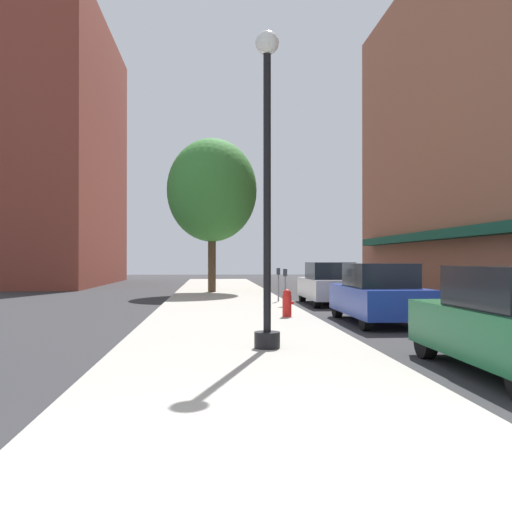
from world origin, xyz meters
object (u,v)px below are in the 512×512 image
fire_hydrant (287,303)px  parking_meter_far (285,282)px  tree_near (212,191)px  parking_meter_near (278,280)px  lamppost (267,182)px  car_blue (378,294)px  car_silver (329,284)px

fire_hydrant → parking_meter_far: (0.47, 3.97, 0.43)m
parking_meter_far → tree_near: tree_near is taller
parking_meter_near → tree_near: 8.41m
fire_hydrant → tree_near: tree_near is taller
lamppost → fire_hydrant: 6.38m
lamppost → fire_hydrant: bearing=78.6°
lamppost → tree_near: (-1.00, 18.39, 2.09)m
fire_hydrant → lamppost: bearing=-101.4°
tree_near → car_blue: tree_near is taller
lamppost → car_blue: (3.56, 4.81, -2.39)m
lamppost → car_blue: size_ratio=1.37×
fire_hydrant → tree_near: (-2.14, 12.72, 4.78)m
tree_near → car_silver: size_ratio=1.82×
parking_meter_far → tree_near: 10.11m
parking_meter_near → car_blue: car_blue is taller
fire_hydrant → parking_meter_far: size_ratio=0.60×
lamppost → car_blue: lamppost is taller
car_blue → car_silver: 6.53m
car_blue → lamppost: bearing=-126.2°
parking_meter_far → car_silver: (1.95, 1.70, -0.14)m
fire_hydrant → parking_meter_far: 4.02m
lamppost → parking_meter_near: bearing=82.2°
tree_near → lamppost: bearing=-86.9°
parking_meter_far → tree_near: (-2.61, 8.75, 4.35)m
tree_near → car_silver: (4.56, -7.05, -4.49)m
lamppost → tree_near: bearing=93.1°
car_silver → fire_hydrant: bearing=-111.6°
parking_meter_near → lamppost: bearing=-97.8°
lamppost → car_silver: bearing=72.6°
fire_hydrant → car_silver: size_ratio=0.18×
fire_hydrant → car_blue: car_blue is taller
lamppost → parking_meter_far: bearing=80.5°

